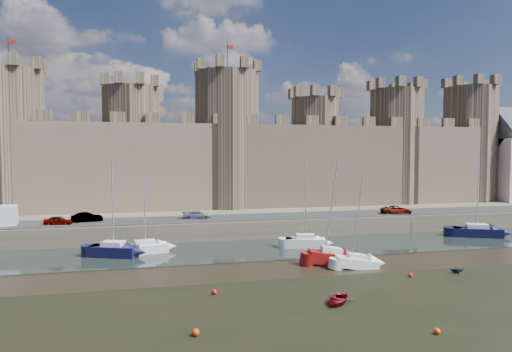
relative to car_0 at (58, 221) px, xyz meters
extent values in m
plane|color=black|center=(22.66, -33.03, -3.09)|extent=(160.00, 160.00, 0.00)
cube|color=black|center=(22.66, -9.03, -3.05)|extent=(160.00, 12.00, 0.08)
cube|color=#4C443A|center=(22.66, 26.97, -1.84)|extent=(160.00, 60.00, 2.50)
cube|color=black|center=(22.66, 0.97, -0.54)|extent=(160.00, 7.00, 0.10)
cube|color=#42382B|center=(22.66, 14.97, 6.41)|extent=(100.00, 9.00, 14.00)
cylinder|color=#42382B|center=(-9.34, 14.97, 10.41)|extent=(10.00, 10.00, 22.00)
cylinder|color=black|center=(-9.34, 14.97, 23.91)|extent=(0.10, 0.10, 5.00)
cube|color=maroon|center=(-8.84, 14.97, 25.71)|extent=(1.00, 0.03, 0.60)
cylinder|color=#42382B|center=(8.66, 14.97, 9.41)|extent=(9.00, 9.00, 20.00)
cylinder|color=#42382B|center=(24.66, 14.97, 10.91)|extent=(11.00, 11.00, 23.00)
cylinder|color=black|center=(24.66, 14.97, 24.91)|extent=(0.10, 0.10, 5.00)
cube|color=maroon|center=(25.16, 14.97, 26.71)|extent=(1.00, 0.03, 0.60)
cylinder|color=#42382B|center=(40.66, 14.97, 8.91)|extent=(9.00, 9.00, 19.00)
cylinder|color=#42382B|center=(56.66, 14.97, 9.91)|extent=(10.00, 10.00, 21.00)
cylinder|color=#42382B|center=(72.66, 14.97, 10.41)|extent=(10.00, 10.00, 22.00)
cube|color=beige|center=(80.66, 12.97, 5.41)|extent=(8.50, 9.00, 12.00)
cube|color=#38383F|center=(80.66, 12.97, 13.01)|extent=(8.50, 9.05, 9.05)
imported|color=gray|center=(0.00, 0.00, 0.00)|extent=(3.62, 1.86, 1.18)
imported|color=gray|center=(3.28, 1.64, 0.08)|extent=(4.25, 2.13, 1.34)
imported|color=gray|center=(17.97, 1.27, -0.01)|extent=(4.24, 2.34, 1.16)
imported|color=gray|center=(47.94, -0.53, 0.05)|extent=(4.94, 3.02, 1.28)
cube|color=silver|center=(10.94, -8.20, -2.48)|extent=(5.47, 2.97, 1.06)
cube|color=silver|center=(10.94, -8.20, -1.71)|extent=(2.53, 1.83, 0.48)
cylinder|color=silver|center=(10.94, -8.20, 2.36)|extent=(0.14, 0.14, 8.63)
cube|color=black|center=(7.41, -9.08, -2.41)|extent=(5.87, 4.05, 1.19)
cube|color=silver|center=(7.41, -9.08, -1.54)|extent=(2.81, 2.30, 0.54)
cylinder|color=silver|center=(7.41, -9.08, 3.07)|extent=(0.14, 0.14, 9.77)
cube|color=white|center=(30.26, -9.44, -2.44)|extent=(5.21, 3.15, 1.15)
cube|color=silver|center=(30.26, -9.44, -1.60)|extent=(2.45, 1.87, 0.52)
cylinder|color=silver|center=(30.26, -9.44, 2.83)|extent=(0.14, 0.14, 9.38)
cube|color=black|center=(56.13, -7.95, -2.40)|extent=(6.80, 4.91, 1.21)
cube|color=silver|center=(56.13, -7.95, -1.52)|extent=(3.29, 2.76, 0.55)
cylinder|color=silver|center=(56.13, -7.95, 3.17)|extent=(0.14, 0.14, 9.93)
cube|color=maroon|center=(30.24, -17.78, -2.47)|extent=(5.10, 2.54, 1.25)
cube|color=silver|center=(30.24, -17.78, -1.56)|extent=(2.33, 1.61, 0.57)
cylinder|color=silver|center=(30.24, -17.78, 3.25)|extent=(0.14, 0.14, 10.19)
cube|color=white|center=(32.16, -19.90, -2.59)|extent=(4.44, 2.10, 1.01)
cube|color=silver|center=(32.16, -19.90, -1.85)|extent=(2.02, 1.36, 0.46)
cylinder|color=silver|center=(32.16, -19.90, 2.04)|extent=(0.14, 0.14, 8.25)
imported|color=maroon|center=(25.81, -29.69, -2.78)|extent=(3.56, 3.70, 0.63)
imported|color=black|center=(40.80, -24.04, -2.74)|extent=(1.57, 1.43, 0.70)
sphere|color=red|center=(16.70, -25.23, -2.88)|extent=(0.43, 0.43, 0.43)
sphere|color=red|center=(29.71, -36.85, -2.87)|extent=(0.43, 0.43, 0.43)
sphere|color=red|center=(35.62, -24.25, -2.89)|extent=(0.41, 0.41, 0.41)
sphere|color=red|center=(14.32, -33.54, -2.84)|extent=(0.50, 0.50, 0.50)
camera|label=1|loc=(11.53, -62.56, 8.81)|focal=32.00mm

